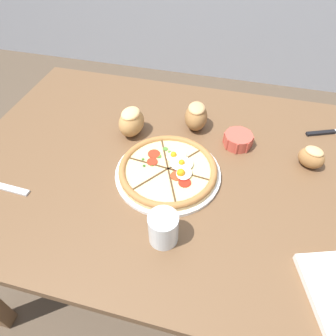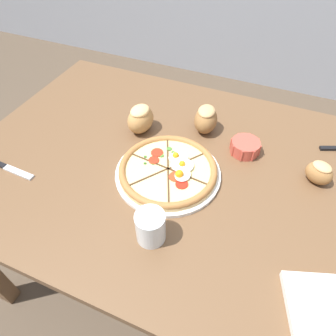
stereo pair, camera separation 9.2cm
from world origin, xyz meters
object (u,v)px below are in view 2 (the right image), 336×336
at_px(bread_piece_far, 319,173).
at_px(bread_piece_mid, 206,119).
at_px(bread_piece_near, 141,119).
at_px(water_glass, 151,228).
at_px(dining_table, 178,183).
at_px(knife_spare, 8,168).
at_px(pizza, 168,170).
at_px(ramekin_bowl, 245,147).

bearing_deg(bread_piece_far, bread_piece_mid, 165.23).
distance_m(bread_piece_mid, bread_piece_far, 0.40).
bearing_deg(bread_piece_far, bread_piece_near, 178.73).
bearing_deg(water_glass, bread_piece_far, 44.08).
bearing_deg(bread_piece_mid, dining_table, -96.67).
bearing_deg(bread_piece_near, bread_piece_far, -1.27).
xyz_separation_m(bread_piece_mid, water_glass, (0.01, -0.47, -0.01)).
bearing_deg(knife_spare, pizza, 22.45).
distance_m(bread_piece_mid, water_glass, 0.47).
bearing_deg(knife_spare, ramekin_bowl, 31.05).
bearing_deg(knife_spare, water_glass, -2.54).
height_order(ramekin_bowl, bread_piece_near, bread_piece_near).
height_order(pizza, bread_piece_near, bread_piece_near).
relative_size(ramekin_bowl, bread_piece_near, 0.84).
relative_size(pizza, water_glass, 3.56).
relative_size(knife_spare, water_glass, 2.08).
distance_m(pizza, bread_piece_mid, 0.26).
height_order(bread_piece_mid, water_glass, bread_piece_mid).
xyz_separation_m(pizza, bread_piece_mid, (0.04, 0.25, 0.03)).
relative_size(bread_piece_mid, water_glass, 1.27).
height_order(bread_piece_far, knife_spare, bread_piece_far).
height_order(bread_piece_near, knife_spare, bread_piece_near).
xyz_separation_m(bread_piece_near, knife_spare, (-0.31, -0.34, -0.05)).
xyz_separation_m(bread_piece_near, bread_piece_far, (0.60, -0.01, -0.01)).
bearing_deg(pizza, bread_piece_far, 19.43).
xyz_separation_m(dining_table, knife_spare, (-0.49, -0.23, 0.09)).
relative_size(pizza, bread_piece_mid, 2.79).
bearing_deg(water_glass, ramekin_bowl, 69.84).
bearing_deg(pizza, dining_table, 74.74).
xyz_separation_m(dining_table, pizza, (-0.01, -0.05, 0.11)).
bearing_deg(bread_piece_mid, water_glass, -89.27).
bearing_deg(ramekin_bowl, pizza, -135.24).
bearing_deg(bread_piece_far, ramekin_bowl, 169.31).
bearing_deg(dining_table, ramekin_bowl, 38.36).
bearing_deg(water_glass, dining_table, 96.29).
height_order(pizza, bread_piece_mid, bread_piece_mid).
bearing_deg(ramekin_bowl, bread_piece_far, -10.69).
distance_m(dining_table, water_glass, 0.30).
relative_size(pizza, bread_piece_far, 3.34).
xyz_separation_m(pizza, bread_piece_near, (-0.17, 0.16, 0.03)).
distance_m(bread_piece_near, knife_spare, 0.46).
relative_size(bread_piece_mid, bread_piece_far, 1.20).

